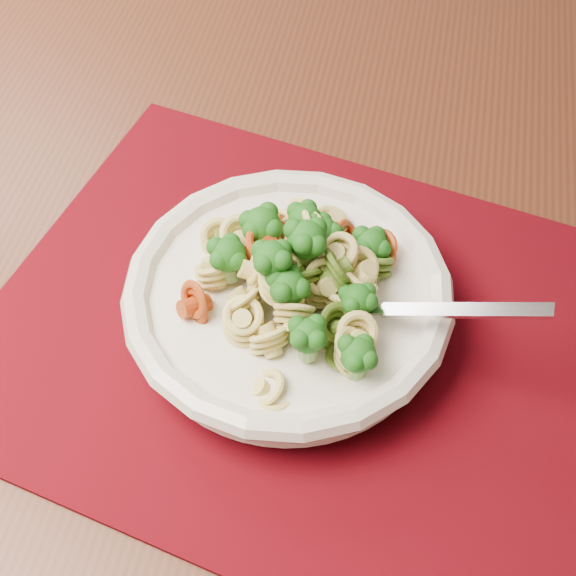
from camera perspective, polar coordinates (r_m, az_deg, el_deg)
The scene contains 5 objects.
dining_table at distance 0.74m, azimuth 7.59°, elevation -1.73°, with size 1.65×1.35×0.79m.
placemat at distance 0.59m, azimuth 1.65°, elevation -3.47°, with size 0.47×0.36×0.00m, color #54030D.
pasta_bowl at distance 0.57m, azimuth 0.00°, elevation -0.72°, with size 0.24×0.24×0.05m.
pasta_broccoli_heap at distance 0.56m, azimuth 0.00°, elevation 0.37°, with size 0.20×0.20×0.06m, color #EDD975, non-canonical shape.
fork at distance 0.55m, azimuth 4.23°, elevation -1.55°, with size 0.19×0.02×0.01m, color silver, non-canonical shape.
Camera 1 is at (0.82, -0.20, 1.28)m, focal length 50.00 mm.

